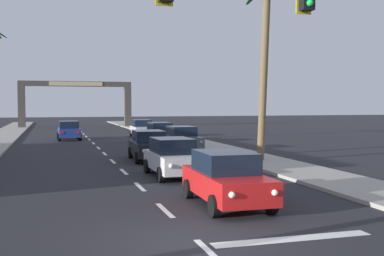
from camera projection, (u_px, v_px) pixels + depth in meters
ground_plane at (196, 239)px, 11.18m from camera, size 220.00×220.00×0.00m
sidewalk_right at (220, 150)px, 32.54m from camera, size 3.20×110.00×0.14m
lane_markings at (114, 155)px, 29.71m from camera, size 4.28×86.79×0.01m
traffic_signal_mast at (314, 22)px, 12.04m from camera, size 11.03×0.41×7.28m
sedan_lead_at_stop_bar at (226, 178)px, 14.94m from camera, size 2.01×4.47×1.68m
sedan_third_in_queue at (173, 157)px, 20.86m from camera, size 1.96×4.46×1.68m
sedan_fifth_in_queue at (149, 145)px, 26.87m from camera, size 2.06×4.50×1.68m
sedan_oncoming_far at (69, 130)px, 42.18m from camera, size 2.03×4.48×1.68m
sedan_parked_nearest_kerb at (142, 128)px, 45.62m from camera, size 2.00×4.47×1.68m
sedan_parked_mid_kerb at (160, 133)px, 38.83m from camera, size 2.06×4.49×1.68m
sedan_parked_far_kerb at (182, 139)px, 32.10m from camera, size 2.01×4.48×1.68m
palm_right_second at (265, 41)px, 25.78m from camera, size 3.80×3.51×10.13m
town_gateway_arch at (76, 97)px, 64.53m from camera, size 14.89×0.90×6.25m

